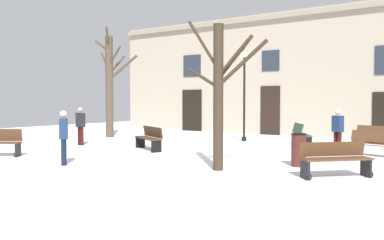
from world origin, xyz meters
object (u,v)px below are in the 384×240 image
Objects in this scene: litter_bin at (299,150)px; person_strolling at (80,124)px; streetlamp at (244,85)px; person_by_shop_door at (64,135)px; bench_back_to_back_left at (335,159)px; bench_back_to_back_right at (377,136)px; tree_center at (220,90)px; bench_far_corner at (301,135)px; person_near_bench at (338,129)px; bench_facing_shops at (376,143)px; tree_right_of_center at (110,83)px; bench_near_center_tree at (149,138)px.

person_strolling is at bearing 178.81° from litter_bin.
person_by_shop_door is at bearing -94.23° from streetlamp.
bench_back_to_back_right is (-0.83, 7.98, -0.01)m from bench_back_to_back_left.
litter_bin is (1.46, 1.86, -1.66)m from tree_center.
bench_far_corner is (-0.44, 6.86, -1.64)m from tree_center.
litter_bin reaches higher than bench_back_to_back_right.
person_by_shop_door is at bearing 152.71° from bench_back_to_back_left.
tree_center is 2.55× the size of bench_back_to_back_left.
bench_far_corner is 2.21m from person_near_bench.
bench_facing_shops is (1.26, 3.51, -0.03)m from litter_bin.
litter_bin is at bearing 92.52° from bench_back_to_back_left.
tree_center is 4.36× the size of litter_bin.
bench_back_to_back_right is 3.05m from bench_far_corner.
person_strolling is (-10.81, -3.32, 0.42)m from bench_facing_shops.
tree_center is 0.75× the size of tree_right_of_center.
tree_center reaches higher than person_by_shop_door.
bench_far_corner is 0.97× the size of bench_facing_shops.
bench_far_corner is at bearing 46.84° from bench_back_to_back_right.
person_strolling is 1.01× the size of person_near_bench.
tree_right_of_center is 9.86m from bench_far_corner.
streetlamp is 2.65× the size of bench_back_to_back_right.
tree_right_of_center reaches higher than person_strolling.
bench_near_center_tree is 4.34m from person_by_shop_door.
bench_back_to_back_left is 1.02× the size of person_near_bench.
bench_back_to_back_left is at bearing -40.19° from litter_bin.
tree_right_of_center is 12.88m from bench_facing_shops.
bench_facing_shops is 7.92m from bench_near_center_tree.
person_by_shop_door is (-5.59, -3.72, 0.39)m from litter_bin.
tree_right_of_center is 1.28× the size of streetlamp.
person_strolling reaches higher than bench_far_corner.
bench_back_to_back_right is at bearing -75.54° from person_near_bench.
tree_right_of_center is at bearing 14.04° from bench_facing_shops.
bench_far_corner is 9.48m from person_by_shop_door.
litter_bin is 6.12m from bench_near_center_tree.
bench_near_center_tree is at bearing 152.27° from tree_center.
bench_facing_shops is at bearing -0.59° from tree_right_of_center.
bench_back_to_back_right is at bearing 76.83° from tree_center.
bench_facing_shops is 1.04× the size of person_by_shop_door.
litter_bin is 3.73m from bench_facing_shops.
bench_back_to_back_left is (6.28, -6.88, -2.11)m from streetlamp.
person_by_shop_door is (-6.85, -7.23, 0.42)m from bench_facing_shops.
person_near_bench is (1.82, -1.20, 0.37)m from bench_far_corner.
bench_near_center_tree is at bearing 119.53° from bench_back_to_back_left.
person_near_bench is at bearing 0.82° from tree_right_of_center.
bench_facing_shops is at bearing 70.24° from litter_bin.
bench_far_corner is at bearing 110.84° from litter_bin.
bench_near_center_tree is at bearing 11.71° from person_strolling.
tree_right_of_center is 6.54m from bench_near_center_tree.
tree_center is at bearing -65.62° from streetlamp.
streetlamp is 2.28× the size of bench_near_center_tree.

